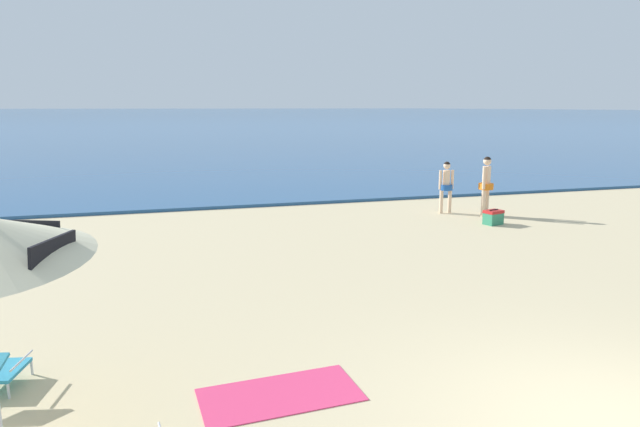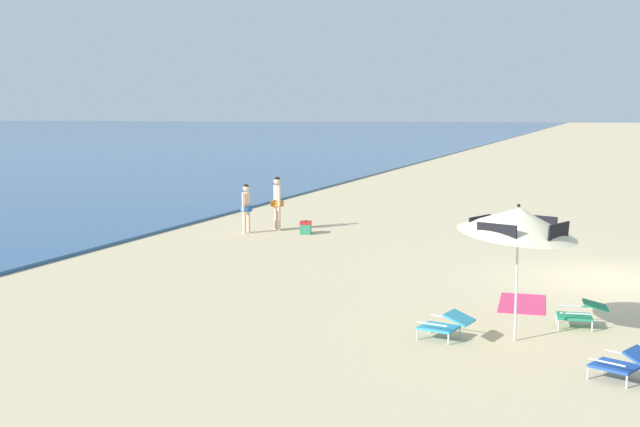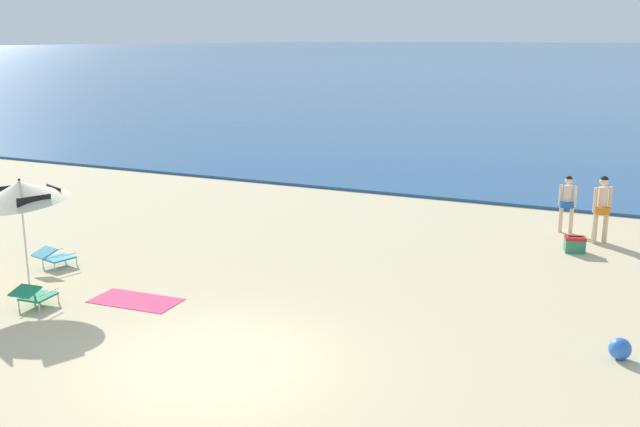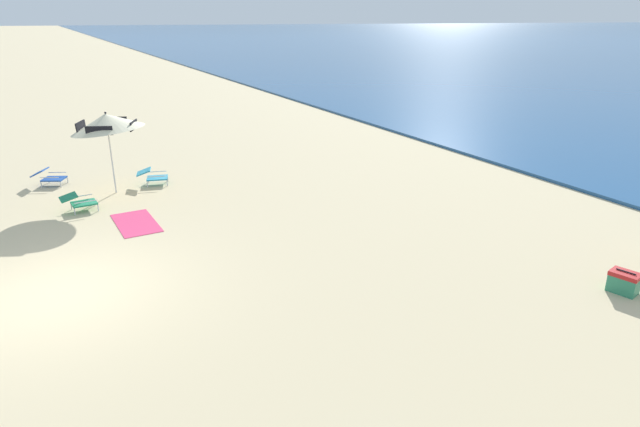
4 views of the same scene
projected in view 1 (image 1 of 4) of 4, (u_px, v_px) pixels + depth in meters
The scene contains 5 objects.
ocean_water at pixel (160, 111), 395.08m from camera, with size 800.00×800.00×0.10m, color #235184.
person_standing_near_shore at pixel (486, 182), 16.47m from camera, with size 0.43×0.43×1.77m.
person_standing_beside at pixel (446, 183), 16.89m from camera, with size 0.47×0.39×1.58m.
cooler_box at pixel (493, 217), 15.39m from camera, with size 0.57×0.47×0.43m.
beach_towel at pixel (280, 395), 6.31m from camera, with size 0.90×1.80×0.01m, color #DB3866.
Camera 1 is at (-4.34, -3.83, 3.22)m, focal length 31.24 mm.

